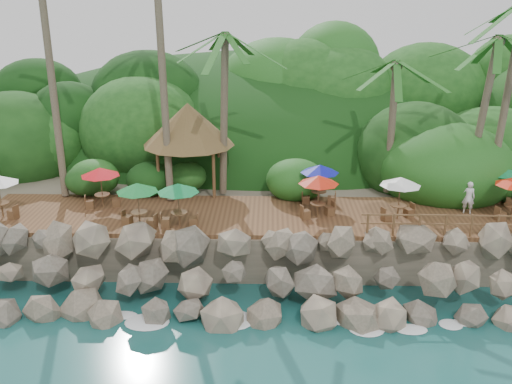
{
  "coord_description": "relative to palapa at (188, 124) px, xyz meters",
  "views": [
    {
      "loc": [
        0.67,
        -18.61,
        12.05
      ],
      "look_at": [
        0.0,
        6.0,
        3.4
      ],
      "focal_mm": 39.34,
      "sensor_mm": 36.0,
      "label": 1
    }
  ],
  "objects": [
    {
      "name": "ground",
      "position": [
        3.59,
        -9.61,
        -5.79
      ],
      "size": [
        140.0,
        140.0,
        0.0
      ],
      "primitive_type": "plane",
      "color": "#19514F",
      "rests_on": "ground"
    },
    {
      "name": "foam_line",
      "position": [
        3.59,
        -9.31,
        -5.76
      ],
      "size": [
        25.2,
        0.8,
        0.06
      ],
      "color": "white",
      "rests_on": "ground"
    },
    {
      "name": "seawall",
      "position": [
        3.59,
        -7.61,
        -4.64
      ],
      "size": [
        29.0,
        4.0,
        2.3
      ],
      "primitive_type": null,
      "color": "gray",
      "rests_on": "ground"
    },
    {
      "name": "palapa",
      "position": [
        0.0,
        0.0,
        0.0
      ],
      "size": [
        4.77,
        4.77,
        4.6
      ],
      "color": "brown",
      "rests_on": "ground"
    },
    {
      "name": "terrace",
      "position": [
        3.59,
        -3.61,
        -3.59
      ],
      "size": [
        26.0,
        5.0,
        0.2
      ],
      "primitive_type": "cube",
      "color": "brown",
      "rests_on": "land_base"
    },
    {
      "name": "railing",
      "position": [
        11.74,
        -5.96,
        -2.88
      ],
      "size": [
        7.2,
        0.1,
        1.0
      ],
      "color": "brown",
      "rests_on": "terrace"
    },
    {
      "name": "dining_clusters",
      "position": [
        4.51,
        -3.73,
        -1.81
      ],
      "size": [
        25.47,
        5.07,
        2.03
      ],
      "color": "brown",
      "rests_on": "terrace"
    },
    {
      "name": "jungle_foliage",
      "position": [
        3.59,
        5.39,
        -5.79
      ],
      "size": [
        44.0,
        16.0,
        12.0
      ],
      "primitive_type": null,
      "color": "#143811",
      "rests_on": "ground"
    },
    {
      "name": "jungle_hill",
      "position": [
        3.59,
        13.89,
        -5.79
      ],
      "size": [
        44.8,
        28.0,
        15.4
      ],
      "primitive_type": "ellipsoid",
      "color": "#143811",
      "rests_on": "ground"
    },
    {
      "name": "waiter",
      "position": [
        13.57,
        -3.23,
        -2.7
      ],
      "size": [
        0.66,
        0.53,
        1.58
      ],
      "primitive_type": "imported",
      "rotation": [
        0.0,
        0.0,
        2.84
      ],
      "color": "silver",
      "rests_on": "terrace"
    },
    {
      "name": "land_base",
      "position": [
        3.59,
        6.39,
        -4.74
      ],
      "size": [
        32.0,
        25.2,
        2.1
      ],
      "primitive_type": "cube",
      "color": "gray",
      "rests_on": "ground"
    }
  ]
}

